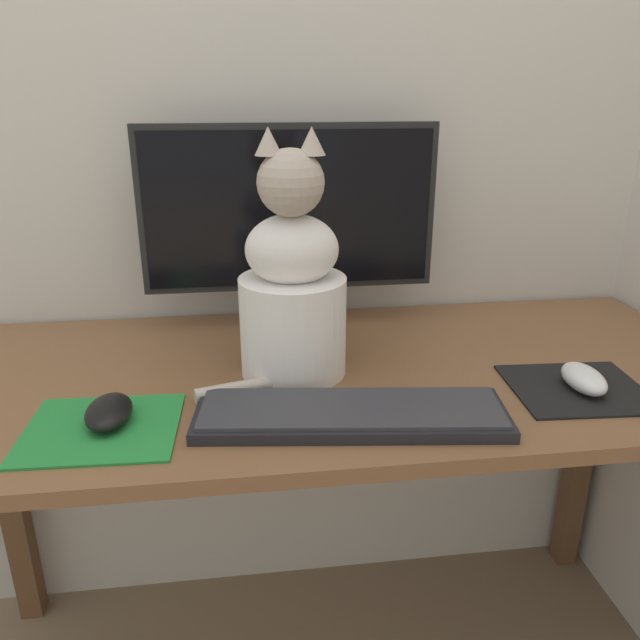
{
  "coord_description": "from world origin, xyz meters",
  "views": [
    {
      "loc": [
        -0.15,
        -0.99,
        1.21
      ],
      "look_at": [
        -0.03,
        -0.09,
        0.86
      ],
      "focal_mm": 35.0,
      "sensor_mm": 36.0,
      "label": 1
    }
  ],
  "objects_px": {
    "monitor": "(290,219)",
    "cat": "(292,288)",
    "computer_mouse_right": "(584,379)",
    "keyboard": "(351,414)",
    "computer_mouse_left": "(109,412)"
  },
  "relations": [
    {
      "from": "computer_mouse_left",
      "to": "computer_mouse_right",
      "type": "height_order",
      "value": "computer_mouse_right"
    },
    {
      "from": "keyboard",
      "to": "computer_mouse_left",
      "type": "height_order",
      "value": "computer_mouse_left"
    },
    {
      "from": "computer_mouse_left",
      "to": "computer_mouse_right",
      "type": "bearing_deg",
      "value": 0.52
    },
    {
      "from": "computer_mouse_right",
      "to": "cat",
      "type": "height_order",
      "value": "cat"
    },
    {
      "from": "monitor",
      "to": "computer_mouse_left",
      "type": "bearing_deg",
      "value": -130.16
    },
    {
      "from": "cat",
      "to": "computer_mouse_right",
      "type": "bearing_deg",
      "value": -11.98
    },
    {
      "from": "cat",
      "to": "keyboard",
      "type": "bearing_deg",
      "value": -64.41
    },
    {
      "from": "computer_mouse_left",
      "to": "cat",
      "type": "relative_size",
      "value": 0.26
    },
    {
      "from": "monitor",
      "to": "computer_mouse_right",
      "type": "relative_size",
      "value": 5.55
    },
    {
      "from": "keyboard",
      "to": "monitor",
      "type": "bearing_deg",
      "value": 104.76
    },
    {
      "from": "computer_mouse_right",
      "to": "cat",
      "type": "distance_m",
      "value": 0.5
    },
    {
      "from": "monitor",
      "to": "keyboard",
      "type": "height_order",
      "value": "monitor"
    },
    {
      "from": "computer_mouse_left",
      "to": "cat",
      "type": "distance_m",
      "value": 0.35
    },
    {
      "from": "monitor",
      "to": "cat",
      "type": "bearing_deg",
      "value": -94.19
    },
    {
      "from": "computer_mouse_right",
      "to": "monitor",
      "type": "bearing_deg",
      "value": 141.94
    }
  ]
}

